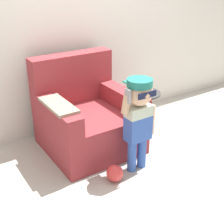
# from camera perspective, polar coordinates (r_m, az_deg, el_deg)

# --- Properties ---
(ground_plane) EXTENTS (10.00, 10.00, 0.00)m
(ground_plane) POSITION_cam_1_polar(r_m,az_deg,el_deg) (3.48, 1.01, -6.89)
(ground_plane) COLOR #ADA89E
(wall_back) EXTENTS (10.00, 0.05, 2.60)m
(wall_back) POSITION_cam_1_polar(r_m,az_deg,el_deg) (3.71, -6.40, 16.52)
(wall_back) COLOR silver
(wall_back) RESTS_ON ground_plane
(armchair) EXTENTS (0.96, 0.93, 0.99)m
(armchair) POSITION_cam_1_polar(r_m,az_deg,el_deg) (3.42, -4.71, -1.02)
(armchair) COLOR maroon
(armchair) RESTS_ON ground_plane
(person_child) EXTENTS (0.39, 0.29, 0.94)m
(person_child) POSITION_cam_1_polar(r_m,az_deg,el_deg) (2.88, 4.91, 0.15)
(person_child) COLOR #3356AD
(person_child) RESTS_ON ground_plane
(side_table) EXTENTS (0.40, 0.40, 0.50)m
(side_table) POSITION_cam_1_polar(r_m,az_deg,el_deg) (3.76, 5.73, 0.75)
(side_table) COLOR #333333
(side_table) RESTS_ON ground_plane
(toy_ball) EXTENTS (0.16, 0.16, 0.16)m
(toy_ball) POSITION_cam_1_polar(r_m,az_deg,el_deg) (2.98, 0.52, -11.12)
(toy_ball) COLOR #D13838
(toy_ball) RESTS_ON ground_plane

